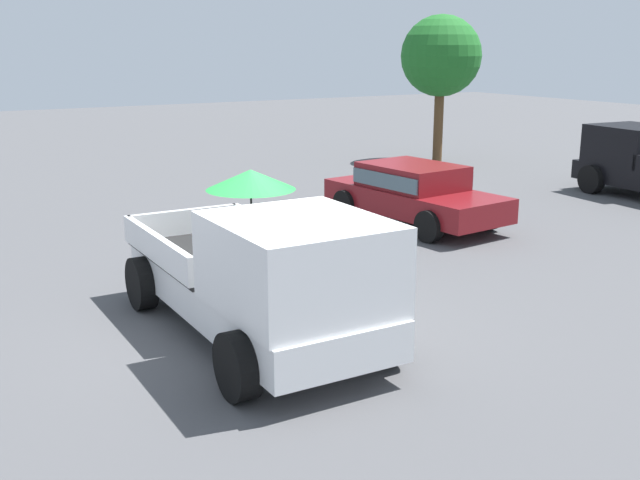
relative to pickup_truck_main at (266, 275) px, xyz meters
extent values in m
plane|color=#4C4C4F|center=(-0.47, -0.01, -0.97)|extent=(80.00, 80.00, 0.00)
cylinder|color=black|center=(1.29, 0.96, -0.57)|extent=(0.80, 0.29, 0.80)
cylinder|color=black|center=(1.27, -1.00, -0.57)|extent=(0.80, 0.29, 0.80)
cylinder|color=black|center=(-2.21, 0.98, -0.57)|extent=(0.80, 0.29, 0.80)
cylinder|color=black|center=(-2.23, -0.98, -0.57)|extent=(0.80, 0.29, 0.80)
cube|color=white|center=(-0.47, -0.01, -0.40)|extent=(5.01, 1.84, 0.50)
cube|color=white|center=(0.93, -0.02, 0.39)|extent=(2.12, 1.88, 1.08)
cube|color=#4C606B|center=(1.93, -0.03, 0.59)|extent=(0.07, 1.72, 0.64)
cube|color=black|center=(-1.62, 0.00, -0.12)|extent=(2.82, 1.86, 0.06)
cube|color=white|center=(-1.61, 0.92, 0.11)|extent=(2.80, 0.12, 0.40)
cube|color=white|center=(-1.63, -0.92, 0.11)|extent=(2.80, 0.12, 0.40)
cube|color=white|center=(-2.97, 0.01, 0.11)|extent=(0.12, 1.84, 0.40)
ellipsoid|color=brown|center=(-0.88, 0.20, 0.17)|extent=(0.68, 0.33, 0.52)
sphere|color=brown|center=(-0.58, 0.19, 0.49)|extent=(0.28, 0.28, 0.28)
cone|color=brown|center=(-0.58, 0.27, 0.63)|extent=(0.09, 0.09, 0.12)
cone|color=brown|center=(-0.58, 0.11, 0.63)|extent=(0.09, 0.09, 0.12)
cylinder|color=black|center=(-0.95, 0.26, 0.45)|extent=(0.03, 0.03, 1.08)
cone|color=#19722D|center=(-0.95, 0.26, 1.09)|extent=(1.27, 1.27, 0.28)
cylinder|color=black|center=(-5.02, 12.23, -0.59)|extent=(0.78, 0.32, 0.76)
cube|color=black|center=(-4.54, 13.15, 0.33)|extent=(2.05, 1.95, 1.00)
cylinder|color=black|center=(-3.31, 6.97, -0.64)|extent=(0.68, 0.29, 0.66)
cylinder|color=black|center=(-3.13, 5.22, -0.64)|extent=(0.68, 0.29, 0.66)
cylinder|color=black|center=(-6.00, 6.69, -0.64)|extent=(0.68, 0.29, 0.66)
cylinder|color=black|center=(-5.82, 4.94, -0.64)|extent=(0.68, 0.29, 0.66)
cube|color=maroon|center=(-4.56, 5.96, -0.42)|extent=(4.46, 2.20, 0.52)
cube|color=maroon|center=(-4.66, 5.95, 0.08)|extent=(2.25, 1.81, 0.56)
cube|color=#4C606B|center=(-4.66, 5.95, 0.08)|extent=(2.20, 1.88, 0.32)
cylinder|color=brown|center=(-11.68, 12.42, 0.32)|extent=(0.32, 0.32, 2.57)
sphere|color=#1E6623|center=(-11.68, 12.42, 2.54)|extent=(2.68, 2.68, 2.68)
camera|label=1|loc=(8.46, -4.20, 2.91)|focal=42.50mm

